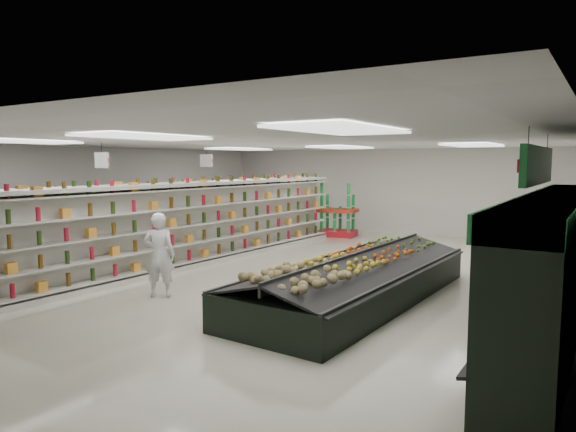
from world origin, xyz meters
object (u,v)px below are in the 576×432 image
Objects in this scene: produce_island at (357,278)px; gondola_center at (189,227)px; gondola_left at (148,219)px; soda_endcap at (338,213)px; shopper_main at (159,255)px; shopper_background at (215,217)px.

gondola_center is at bearing 171.47° from produce_island.
produce_island is at bearing -17.37° from gondola_left.
produce_island is 8.76m from soda_endcap.
gondola_center is 3.22m from shopper_main.
shopper_background is at bearing 58.30° from gondola_left.
gondola_left is 6.64× the size of shopper_main.
shopper_main is 1.00× the size of shopper_background.
gondola_center reaches higher than soda_endcap.
soda_endcap is at bearing -115.44° from shopper_main.
shopper_main is at bearing -150.77° from produce_island.
produce_island is 3.63× the size of soda_endcap.
soda_endcap is 9.59m from shopper_main.
gondola_center reaches higher than gondola_left.
soda_endcap is at bearing 85.08° from gondola_center.
shopper_background is at bearing 122.58° from gondola_center.
gondola_center is 1.95× the size of produce_island.
gondola_center is 6.90m from soda_endcap.
gondola_center is 7.39× the size of shopper_background.
gondola_center is at bearing -145.71° from shopper_background.
gondola_center reaches higher than shopper_background.
shopper_main reaches higher than shopper_background.
gondola_left is 6.73m from soda_endcap.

